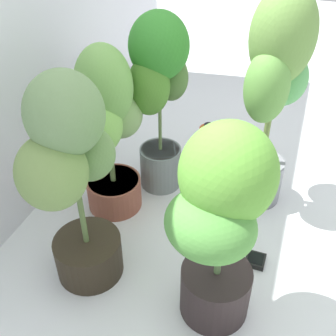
{
  "coord_description": "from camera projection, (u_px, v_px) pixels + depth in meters",
  "views": [
    {
      "loc": [
        -1.28,
        -0.24,
        1.37
      ],
      "look_at": [
        -0.0,
        0.21,
        0.34
      ],
      "focal_mm": 44.41,
      "sensor_mm": 36.0,
      "label": 1
    }
  ],
  "objects": [
    {
      "name": "ground_plane",
      "position": [
        211.0,
        237.0,
        1.85
      ],
      "size": [
        8.0,
        8.0,
        0.0
      ],
      "primitive_type": "plane",
      "color": "silver",
      "rests_on": "ground"
    },
    {
      "name": "potted_plant_back_center",
      "position": [
        106.0,
        124.0,
        1.75
      ],
      "size": [
        0.46,
        0.34,
        0.8
      ],
      "color": "brown",
      "rests_on": "ground"
    },
    {
      "name": "potted_plant_front_left",
      "position": [
        220.0,
        221.0,
        1.27
      ],
      "size": [
        0.41,
        0.37,
        0.8
      ],
      "color": "#2E2424",
      "rests_on": "ground"
    },
    {
      "name": "potted_plant_front_right",
      "position": [
        275.0,
        85.0,
        1.7
      ],
      "size": [
        0.4,
        0.36,
        1.01
      ],
      "color": "gray",
      "rests_on": "ground"
    },
    {
      "name": "potted_plant_back_left",
      "position": [
        72.0,
        175.0,
        1.39
      ],
      "size": [
        0.41,
        0.36,
        0.87
      ],
      "color": "#2E261A",
      "rests_on": "ground"
    },
    {
      "name": "potted_plant_back_right",
      "position": [
        159.0,
        88.0,
        1.83
      ],
      "size": [
        0.38,
        0.36,
        0.88
      ],
      "color": "slate",
      "rests_on": "ground"
    },
    {
      "name": "hygrometer_box",
      "position": [
        255.0,
        260.0,
        1.73
      ],
      "size": [
        0.08,
        0.08,
        0.03
      ],
      "rotation": [
        0.0,
        0.0,
        -1.59
      ],
      "color": "black",
      "rests_on": "ground"
    },
    {
      "name": "nutrient_bottle",
      "position": [
        207.0,
        149.0,
        2.17
      ],
      "size": [
        0.09,
        0.09,
        0.28
      ],
      "color": "#BA531C",
      "rests_on": "ground"
    }
  ]
}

